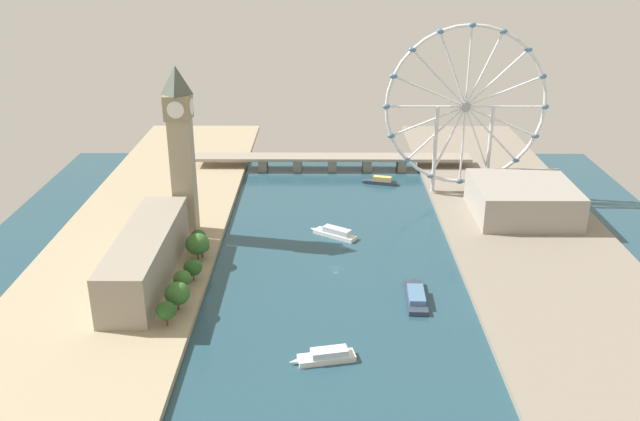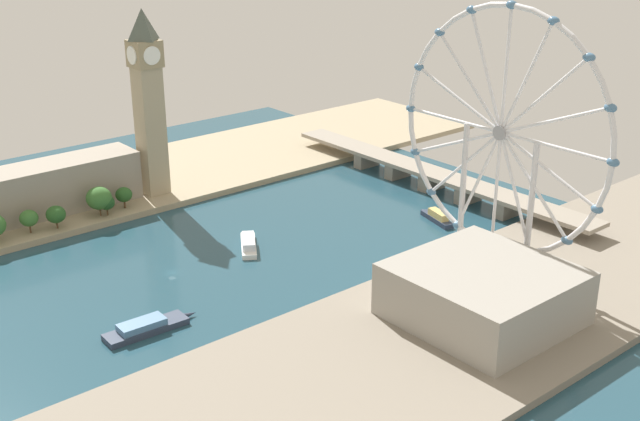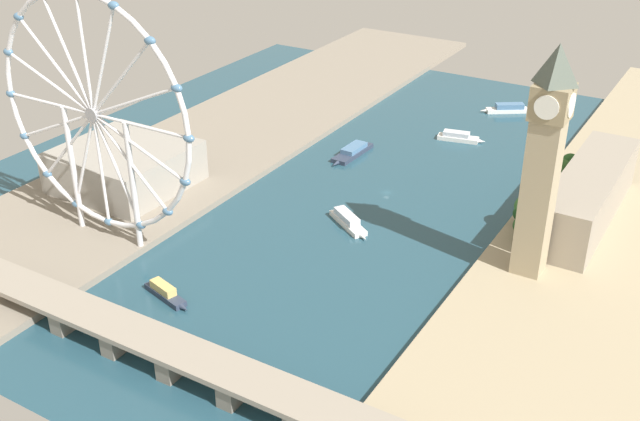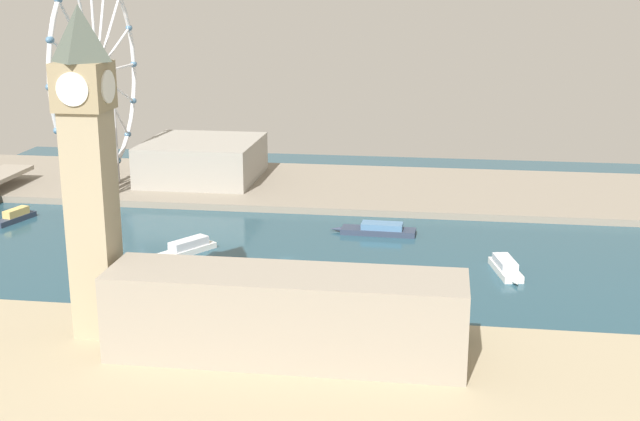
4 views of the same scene
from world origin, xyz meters
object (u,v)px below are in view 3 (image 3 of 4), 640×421
at_px(tour_boat_1, 352,152).
at_px(tour_boat_4, 458,137).
at_px(ferris_wheel, 93,116).
at_px(clock_tower, 543,160).
at_px(river_bridge, 176,354).
at_px(riverside_hall, 125,166).
at_px(parliament_block, 588,195).
at_px(tour_boat_0, 348,221).
at_px(tour_boat_3, 165,293).
at_px(tour_boat_2, 507,109).

xyz_separation_m(tour_boat_1, tour_boat_4, (-40.79, -47.81, 0.19)).
height_order(ferris_wheel, tour_boat_4, ferris_wheel).
height_order(clock_tower, river_bridge, clock_tower).
distance_m(clock_tower, riverside_hall, 193.83).
height_order(clock_tower, tour_boat_1, clock_tower).
bearing_deg(parliament_block, clock_tower, 81.11).
distance_m(parliament_block, riverside_hall, 212.33).
xyz_separation_m(tour_boat_0, tour_boat_1, (35.68, -69.17, -0.34)).
distance_m(clock_tower, tour_boat_3, 148.31).
bearing_deg(riverside_hall, parliament_block, -158.31).
height_order(parliament_block, tour_boat_3, parliament_block).
xyz_separation_m(river_bridge, tour_boat_2, (-13.59, -289.89, -4.87)).
bearing_deg(clock_tower, tour_boat_4, -57.25).
height_order(tour_boat_0, tour_boat_3, tour_boat_3).
height_order(ferris_wheel, tour_boat_0, ferris_wheel).
xyz_separation_m(river_bridge, tour_boat_1, (35.89, -184.70, -5.24)).
bearing_deg(tour_boat_1, tour_boat_2, 157.03).
distance_m(clock_tower, tour_boat_1, 143.85).
height_order(clock_tower, tour_boat_4, clock_tower).
relative_size(river_bridge, tour_boat_1, 5.51).
bearing_deg(tour_boat_3, parliament_block, 64.07).
xyz_separation_m(ferris_wheel, tour_boat_1, (-43.94, -133.33, -54.82)).
height_order(parliament_block, tour_boat_1, parliament_block).
bearing_deg(parliament_block, river_bridge, 62.36).
distance_m(tour_boat_3, tour_boat_4, 205.16).
bearing_deg(ferris_wheel, tour_boat_1, -108.24).
xyz_separation_m(tour_boat_0, tour_boat_3, (31.45, 84.90, -0.06)).
height_order(river_bridge, tour_boat_2, river_bridge).
xyz_separation_m(riverside_hall, tour_boat_0, (-108.08, -24.07, -10.50)).
bearing_deg(riverside_hall, tour_boat_3, 141.56).
bearing_deg(riverside_hall, tour_boat_1, -127.83).
relative_size(ferris_wheel, riverside_hall, 1.86).
bearing_deg(tour_boat_3, ferris_wheel, 171.67).
height_order(clock_tower, tour_boat_0, clock_tower).
height_order(riverside_hall, river_bridge, riverside_hall).
bearing_deg(ferris_wheel, tour_boat_2, -111.39).
relative_size(tour_boat_1, tour_boat_3, 1.41).
bearing_deg(river_bridge, tour_boat_3, -44.07).
bearing_deg(parliament_block, tour_boat_0, 31.38).
height_order(parliament_block, riverside_hall, parliament_block).
bearing_deg(tour_boat_4, ferris_wheel, -126.93).
bearing_deg(river_bridge, parliament_block, -117.64).
height_order(clock_tower, ferris_wheel, ferris_wheel).
bearing_deg(tour_boat_0, ferris_wheel, -107.81).
bearing_deg(parliament_block, ferris_wheel, 35.08).
relative_size(river_bridge, tour_boat_4, 7.32).
distance_m(parliament_block, tour_boat_4, 105.57).
height_order(river_bridge, tour_boat_0, river_bridge).
relative_size(clock_tower, riverside_hall, 1.62).
distance_m(parliament_block, ferris_wheel, 210.54).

